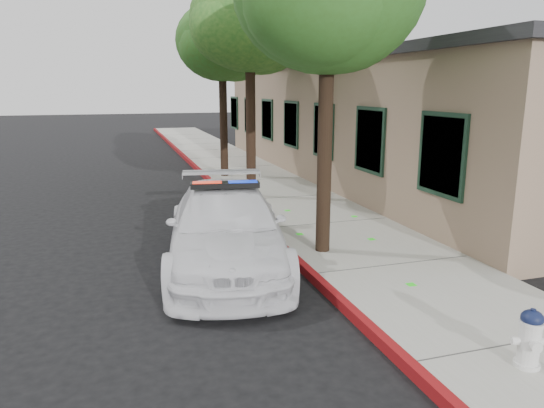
{
  "coord_description": "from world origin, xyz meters",
  "views": [
    {
      "loc": [
        -3.07,
        -7.56,
        3.26
      ],
      "look_at": [
        -0.14,
        1.76,
        1.0
      ],
      "focal_mm": 33.35,
      "sensor_mm": 36.0,
      "label": 1
    }
  ],
  "objects_px": {
    "fire_hydrant": "(530,338)",
    "street_tree_far": "(223,45)",
    "clapboard_building": "(391,119)",
    "police_car": "(226,228)",
    "street_tree_mid": "(250,26)"
  },
  "relations": [
    {
      "from": "clapboard_building",
      "to": "street_tree_mid",
      "type": "distance_m",
      "value": 7.05
    },
    {
      "from": "police_car",
      "to": "fire_hydrant",
      "type": "relative_size",
      "value": 7.68
    },
    {
      "from": "clapboard_building",
      "to": "street_tree_mid",
      "type": "height_order",
      "value": "street_tree_mid"
    },
    {
      "from": "fire_hydrant",
      "to": "street_tree_far",
      "type": "bearing_deg",
      "value": 112.45
    },
    {
      "from": "police_car",
      "to": "street_tree_far",
      "type": "xyz_separation_m",
      "value": [
        1.94,
        8.92,
        3.92
      ]
    },
    {
      "from": "street_tree_mid",
      "to": "clapboard_building",
      "type": "bearing_deg",
      "value": 22.6
    },
    {
      "from": "clapboard_building",
      "to": "police_car",
      "type": "height_order",
      "value": "clapboard_building"
    },
    {
      "from": "clapboard_building",
      "to": "fire_hydrant",
      "type": "xyz_separation_m",
      "value": [
        -5.42,
        -12.47,
        -1.62
      ]
    },
    {
      "from": "street_tree_mid",
      "to": "street_tree_far",
      "type": "height_order",
      "value": "street_tree_mid"
    },
    {
      "from": "police_car",
      "to": "fire_hydrant",
      "type": "bearing_deg",
      "value": -52.18
    },
    {
      "from": "clapboard_building",
      "to": "police_car",
      "type": "bearing_deg",
      "value": -135.44
    },
    {
      "from": "clapboard_building",
      "to": "street_tree_far",
      "type": "height_order",
      "value": "street_tree_far"
    },
    {
      "from": "clapboard_building",
      "to": "fire_hydrant",
      "type": "distance_m",
      "value": 13.69
    },
    {
      "from": "police_car",
      "to": "street_tree_far",
      "type": "relative_size",
      "value": 0.9
    },
    {
      "from": "fire_hydrant",
      "to": "street_tree_far",
      "type": "height_order",
      "value": "street_tree_far"
    }
  ]
}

